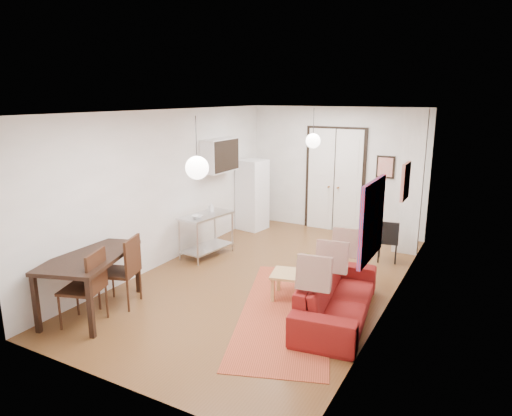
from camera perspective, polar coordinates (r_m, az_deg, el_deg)
The scene contains 27 objects.
floor at distance 8.14m, azimuth 1.44°, elevation -8.83°, with size 7.00×7.00×0.00m, color brown.
ceiling at distance 7.51m, azimuth 1.58°, elevation 12.03°, with size 4.20×7.00×0.02m, color silver.
wall_back at distance 10.88m, azimuth 9.93°, elevation 4.74°, with size 4.20×0.02×2.90m, color white.
wall_front at distance 4.96m, azimuth -17.29°, elevation -6.73°, with size 4.20×0.02×2.90m, color white.
wall_left at distance 8.83m, azimuth -10.75°, elevation 2.59°, with size 0.02×7.00×2.90m, color white.
wall_right at distance 7.03m, azimuth 16.95°, elevation -0.67°, with size 0.02×7.00×2.90m, color white.
double_doors at distance 10.88m, azimuth 9.80°, elevation 3.40°, with size 1.44×0.06×2.50m, color white.
stub_partition at distance 9.53m, azimuth 18.66°, elevation 2.92°, with size 0.50×0.10×2.90m, color white.
wall_cabinet at distance 9.85m, azimuth -4.53°, elevation 6.60°, with size 0.35×1.00×0.70m, color white.
painting_popart at distance 5.80m, azimuth 14.30°, elevation -1.48°, with size 0.05×1.00×1.00m, color red.
painting_abstract at distance 7.73m, azimuth 18.18°, elevation 3.19°, with size 0.05×0.50×0.60m, color beige.
poster_back at distance 10.52m, azimuth 15.86°, elevation 4.94°, with size 0.40×0.03×0.50m, color red.
print_left at distance 10.34m, azimuth -3.72°, elevation 7.24°, with size 0.03×0.44×0.54m, color #A87B46.
pendant_back at distance 9.38m, azimuth 7.15°, elevation 8.33°, with size 0.30×0.30×0.80m.
pendant_front at distance 5.86m, azimuth -7.38°, elevation 5.02°, with size 0.30×0.30×0.80m.
kilim_rug at distance 7.04m, azimuth 3.78°, elevation -12.64°, with size 1.29×3.45×0.01m, color #A8432A.
sofa at distance 6.81m, azimuth 10.10°, elevation -10.77°, with size 2.25×0.88×0.66m, color maroon.
coffee_table at distance 7.26m, azimuth 5.79°, elevation -8.66°, with size 1.05×0.73×0.42m.
potted_plant at distance 7.13m, azimuth 6.59°, elevation -6.85°, with size 0.32×0.37×0.41m, color #35682F.
kitchen_counter at distance 9.14m, azimuth -6.21°, elevation -2.70°, with size 0.71×1.19×0.86m.
bowl at distance 8.82m, azimuth -7.37°, elevation -1.07°, with size 0.20×0.20×0.05m, color beige.
soap_bottle at distance 9.26m, azimuth -5.65°, elevation 0.12°, with size 0.08×0.08×0.18m, color teal.
fridge at distance 10.89m, azimuth -0.46°, elevation 1.67°, with size 0.59×0.59×1.67m, color white.
dining_table at distance 7.15m, azimuth -20.10°, elevation -6.27°, with size 1.37×1.80×0.88m.
dining_chair_near at distance 7.35m, azimuth -16.20°, elevation -6.65°, with size 0.65×0.80×1.09m.
dining_chair_far at distance 6.91m, azimuth -20.28°, elevation -8.32°, with size 0.65×0.80×1.09m.
black_side_chair at distance 9.26m, azimuth 16.32°, elevation -3.41°, with size 0.44×0.44×0.83m.
Camera 1 is at (3.40, -6.70, 3.15)m, focal length 32.00 mm.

